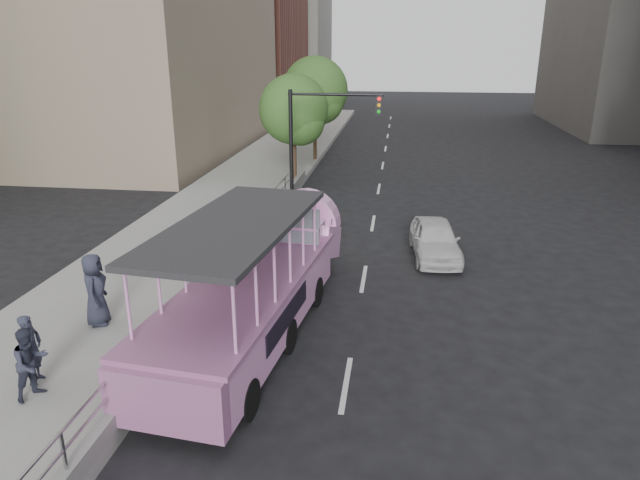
# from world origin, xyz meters

# --- Properties ---
(ground) EXTENTS (160.00, 160.00, 0.00)m
(ground) POSITION_xyz_m (0.00, 0.00, 0.00)
(ground) COLOR black
(sidewalk) EXTENTS (5.50, 80.00, 0.30)m
(sidewalk) POSITION_xyz_m (-5.75, 10.00, 0.15)
(sidewalk) COLOR #969691
(sidewalk) RESTS_ON ground
(kerb_wall) EXTENTS (0.24, 30.00, 0.36)m
(kerb_wall) POSITION_xyz_m (-3.12, 2.00, 0.48)
(kerb_wall) COLOR gray
(kerb_wall) RESTS_ON sidewalk
(guardrail) EXTENTS (0.07, 22.00, 0.71)m
(guardrail) POSITION_xyz_m (-3.12, 2.00, 1.14)
(guardrail) COLOR #ACACB0
(guardrail) RESTS_ON kerb_wall
(duck_boat) EXTENTS (3.46, 10.12, 3.30)m
(duck_boat) POSITION_xyz_m (-1.50, 0.44, 1.22)
(duck_boat) COLOR black
(duck_boat) RESTS_ON ground
(car) EXTENTS (1.86, 3.96, 1.31)m
(car) POSITION_xyz_m (3.32, 6.31, 0.66)
(car) COLOR silver
(car) RESTS_ON ground
(pedestrian_near) EXTENTS (0.41, 0.59, 1.54)m
(pedestrian_near) POSITION_xyz_m (-5.47, -3.24, 1.07)
(pedestrian_near) COLOR #2B2E3F
(pedestrian_near) RESTS_ON sidewalk
(pedestrian_mid) EXTENTS (0.83, 0.91, 1.53)m
(pedestrian_mid) POSITION_xyz_m (-5.16, -3.74, 1.06)
(pedestrian_mid) COLOR #2B2E3F
(pedestrian_mid) RESTS_ON sidewalk
(pedestrian_far) EXTENTS (0.82, 1.04, 1.88)m
(pedestrian_far) POSITION_xyz_m (-5.49, -0.56, 1.24)
(pedestrian_far) COLOR #2B2E3F
(pedestrian_far) RESTS_ON sidewalk
(parking_sign) EXTENTS (0.07, 0.58, 2.56)m
(parking_sign) POSITION_xyz_m (-2.69, 4.88, 1.63)
(parking_sign) COLOR black
(parking_sign) RESTS_ON ground
(traffic_signal) EXTENTS (4.20, 0.32, 5.20)m
(traffic_signal) POSITION_xyz_m (-1.70, 12.50, 3.50)
(traffic_signal) COLOR black
(traffic_signal) RESTS_ON ground
(street_tree_near) EXTENTS (3.52, 3.52, 5.72)m
(street_tree_near) POSITION_xyz_m (-3.30, 15.93, 3.82)
(street_tree_near) COLOR #382319
(street_tree_near) RESTS_ON ground
(street_tree_far) EXTENTS (3.97, 3.97, 6.45)m
(street_tree_far) POSITION_xyz_m (-3.10, 21.93, 4.31)
(street_tree_far) COLOR #382319
(street_tree_far) RESTS_ON ground
(midrise_stone_b) EXTENTS (16.00, 14.00, 20.00)m
(midrise_stone_b) POSITION_xyz_m (-16.00, 64.00, 10.00)
(midrise_stone_b) COLOR slate
(midrise_stone_b) RESTS_ON ground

